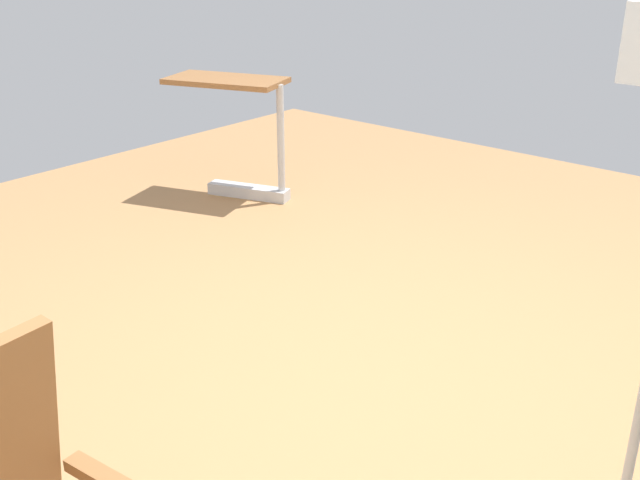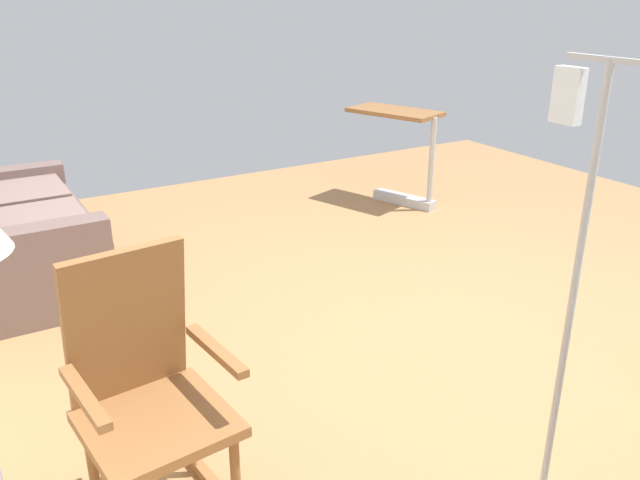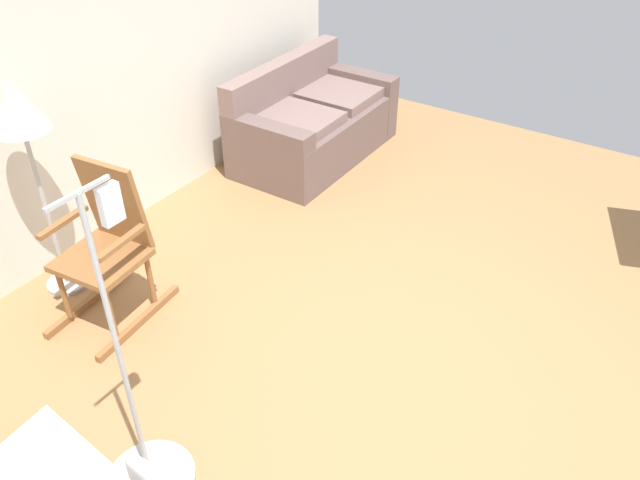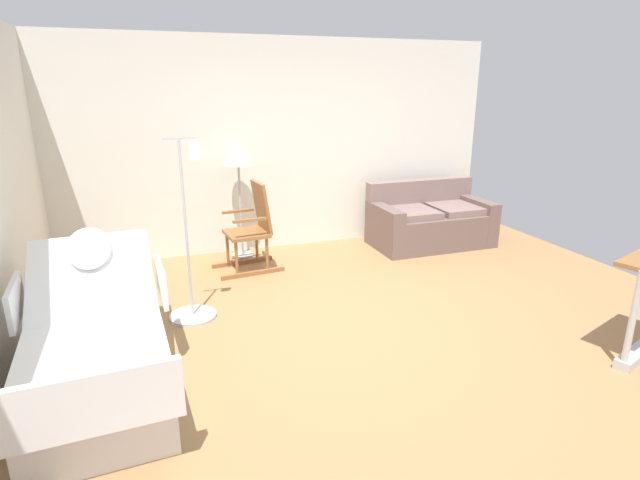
{
  "view_description": "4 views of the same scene",
  "coord_description": "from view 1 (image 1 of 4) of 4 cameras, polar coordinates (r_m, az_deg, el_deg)",
  "views": [
    {
      "loc": [
        -1.78,
        2.28,
        1.78
      ],
      "look_at": [
        -0.16,
        0.38,
        0.74
      ],
      "focal_mm": 41.95,
      "sensor_mm": 36.0,
      "label": 1
    },
    {
      "loc": [
        -2.54,
        2.28,
        1.87
      ],
      "look_at": [
        0.09,
        0.72,
        0.66
      ],
      "focal_mm": 36.41,
      "sensor_mm": 36.0,
      "label": 2
    },
    {
      "loc": [
        -2.54,
        -1.03,
        2.83
      ],
      "look_at": [
        -0.06,
        0.59,
        0.72
      ],
      "focal_mm": 35.85,
      "sensor_mm": 36.0,
      "label": 3
    },
    {
      "loc": [
        -1.7,
        -3.77,
        2.12
      ],
      "look_at": [
        -0.26,
        0.35,
        0.76
      ],
      "focal_mm": 28.08,
      "sensor_mm": 36.0,
      "label": 4
    }
  ],
  "objects": [
    {
      "name": "overbed_table",
      "position": [
        5.26,
        -6.23,
        8.88
      ],
      "size": [
        0.89,
        0.64,
        0.84
      ],
      "color": "#B2B5BA",
      "rests_on": "ground"
    },
    {
      "name": "ground_plane",
      "position": [
        3.4,
        2.14,
        -8.92
      ],
      "size": [
        7.09,
        7.09,
        0.0
      ],
      "primitive_type": "plane",
      "color": "#9E7247"
    }
  ]
}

